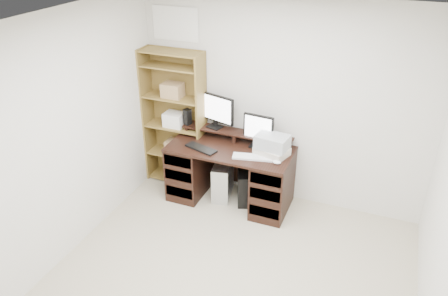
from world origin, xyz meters
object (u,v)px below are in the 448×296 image
Objects in this scene: monitor_wide at (215,109)px; tower_silver at (223,179)px; tower_black at (245,185)px; bookshelf at (175,117)px; desk at (230,173)px; printer at (272,151)px; monitor_small at (258,130)px.

tower_silver is (0.17, -0.17, -0.87)m from monitor_wide.
tower_silver is 1.01× the size of tower_black.
monitor_wide is at bearing 2.58° from bookshelf.
desk is 0.83× the size of bookshelf.
bookshelf reaches higher than desk.
printer is (0.51, 0.02, 0.41)m from desk.
monitor_small is at bearing 7.83° from monitor_wide.
bookshelf reaches higher than monitor_wide.
printer is 1.38m from bookshelf.
tower_black is 0.26× the size of bookshelf.
tower_black is (0.30, 0.01, -0.02)m from tower_silver.
monitor_wide is 1.29× the size of monitor_small.
printer is at bearing -8.28° from bookshelf.
bookshelf is at bearing 151.46° from tower_black.
printer is (0.22, -0.14, -0.18)m from monitor_small.
tower_silver is 1.00m from bookshelf.
tower_silver is at bearing -29.32° from monitor_wide.
tower_silver is (-0.63, 0.05, -0.56)m from printer.
monitor_wide is at bearing -178.57° from printer.
monitor_wide is 0.61m from monitor_small.
monitor_wide reaches higher than printer.
desk reaches higher than tower_black.
monitor_small is at bearing 164.35° from printer.
desk is 3.21× the size of tower_black.
monitor_wide is 0.29× the size of bookshelf.
tower_silver is at bearing -162.81° from monitor_small.
printer is at bearing -27.19° from monitor_small.
tower_black is (-0.12, -0.08, -0.76)m from monitor_small.
printer reaches higher than tower_silver.
monitor_small is 0.23× the size of bookshelf.
bookshelf is at bearing -177.63° from monitor_small.
monitor_wide is 0.91m from tower_silver.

